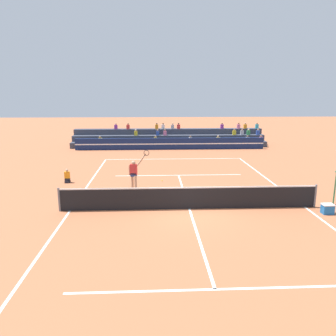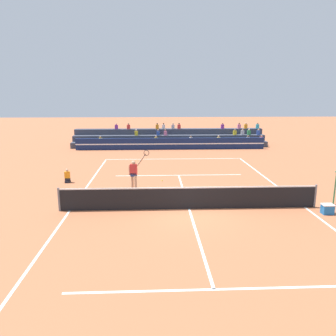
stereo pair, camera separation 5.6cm
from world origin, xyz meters
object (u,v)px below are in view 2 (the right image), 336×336
Objects in this scene: ball_kid_courtside at (67,177)px; equipment_cooler at (327,209)px; tennis_ball at (162,180)px; tennis_player at (134,174)px.

equipment_cooler is at bearing -24.28° from ball_kid_courtside.
equipment_cooler is at bearing -39.44° from tennis_ball.
ball_kid_courtside is at bearing 154.57° from tennis_player.
tennis_ball is (1.57, 2.07, -0.95)m from tennis_player.
tennis_player reaches higher than ball_kid_courtside.
tennis_player is 2.77m from tennis_ball.
tennis_player reaches higher than equipment_cooler.
tennis_ball is at bearing 52.80° from tennis_player.
tennis_ball is at bearing 140.56° from equipment_cooler.
ball_kid_courtside is at bearing 155.72° from equipment_cooler.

